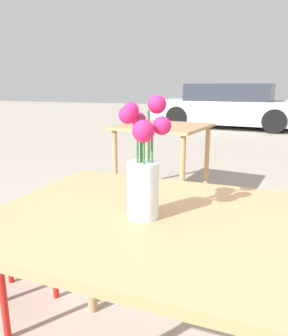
{
  "coord_description": "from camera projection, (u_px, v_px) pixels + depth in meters",
  "views": [
    {
      "loc": [
        0.35,
        -0.93,
        1.14
      ],
      "look_at": [
        0.0,
        -0.03,
        0.9
      ],
      "focal_mm": 35.0,
      "sensor_mm": 36.0,
      "label": 1
    }
  ],
  "objects": [
    {
      "name": "parked_car",
      "position": [
        230.0,
        106.0,
        9.35
      ],
      "size": [
        4.21,
        2.16,
        1.21
      ],
      "color": "silver",
      "rests_on": "ground_plane"
    },
    {
      "name": "table_back",
      "position": [
        163.0,
        136.0,
        3.4
      ],
      "size": [
        0.95,
        0.94,
        0.75
      ],
      "color": "tan",
      "rests_on": "ground_plane"
    },
    {
      "name": "table_front",
      "position": [
        147.0,
        241.0,
        1.09
      ],
      "size": [
        1.0,
        0.83,
        0.74
      ],
      "color": "tan",
      "rests_on": "ground_plane"
    },
    {
      "name": "flower_vase",
      "position": [
        144.0,
        174.0,
        1.0
      ],
      "size": [
        0.14,
        0.14,
        0.38
      ],
      "color": "silver",
      "rests_on": "table_front"
    }
  ]
}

